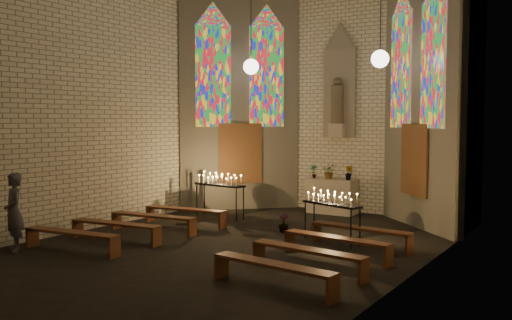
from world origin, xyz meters
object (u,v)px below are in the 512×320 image
(aisle_flower_pot, at_px, (284,223))
(visitor, at_px, (14,212))
(altar, at_px, (332,196))
(votive_stand_right, at_px, (332,200))
(votive_stand_left, at_px, (220,182))

(aisle_flower_pot, height_order, visitor, visitor)
(altar, distance_m, visitor, 8.59)
(altar, relative_size, votive_stand_right, 0.92)
(altar, height_order, votive_stand_left, votive_stand_left)
(aisle_flower_pot, xyz_separation_m, visitor, (-3.71, -4.69, 0.59))
(votive_stand_left, bearing_deg, altar, 52.12)
(altar, bearing_deg, aisle_flower_pot, -86.21)
(aisle_flower_pot, distance_m, visitor, 6.01)
(votive_stand_left, bearing_deg, votive_stand_right, -10.84)
(altar, distance_m, aisle_flower_pot, 3.17)
(aisle_flower_pot, height_order, votive_stand_right, votive_stand_right)
(votive_stand_left, bearing_deg, aisle_flower_pot, -11.41)
(aisle_flower_pot, distance_m, votive_stand_right, 1.69)
(altar, bearing_deg, visitor, -114.05)
(votive_stand_left, xyz_separation_m, votive_stand_right, (3.98, -1.27, -0.06))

